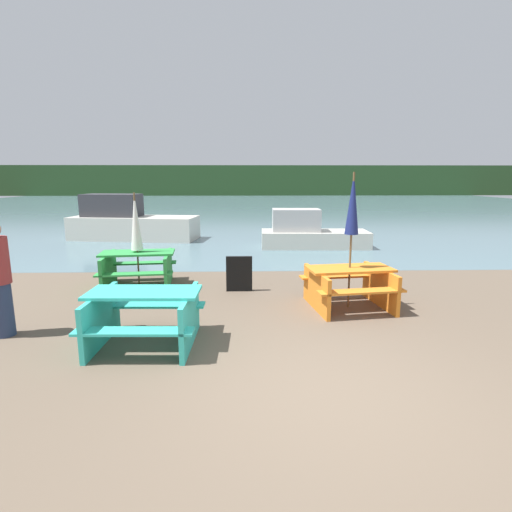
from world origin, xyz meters
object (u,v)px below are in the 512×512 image
Objects in this scene: umbrella_white at (136,222)px; signboard at (239,274)px; boat at (309,233)px; umbrella_navy at (353,205)px; picnic_table_orange at (349,284)px; picnic_table_teal at (145,313)px; boat_second at (130,223)px; picnic_table_green at (138,266)px.

signboard is (2.23, -0.44, -1.06)m from umbrella_white.
umbrella_navy is at bearing -90.62° from boat.
umbrella_white is (-4.28, 1.58, 0.98)m from picnic_table_orange.
picnic_table_teal reaches higher than picnic_table_orange.
signboard is at bearing -51.47° from boat_second.
boat is at bearing 47.44° from umbrella_white.
boat_second is (-3.08, 10.19, 0.18)m from picnic_table_teal.
umbrella_navy is at bearing -45.14° from boat_second.
umbrella_white is (0.00, 0.00, 0.97)m from picnic_table_green.
boat_second is at bearing 126.80° from umbrella_navy.
picnic_table_green is 0.46× the size of boat.
boat is at bearing 87.32° from umbrella_navy.
umbrella_white is at bearing -64.86° from boat_second.
umbrella_navy reaches higher than picnic_table_orange.
boat reaches higher than signboard.
picnic_table_orange is (3.35, 1.59, -0.01)m from picnic_table_teal.
umbrella_navy is 0.49× the size of boat_second.
picnic_table_green reaches higher than picnic_table_orange.
boat_second is (-6.43, 8.59, -1.25)m from umbrella_navy.
boat reaches higher than picnic_table_teal.
umbrella_white is (-0.92, 3.18, 0.96)m from picnic_table_teal.
picnic_table_green is 2.27× the size of signboard.
umbrella_navy is 0.67× the size of boat.
picnic_table_green reaches higher than signboard.
umbrella_navy is 6.73m from boat.
picnic_table_teal is 10.64m from boat_second.
picnic_table_orange is 4.56m from picnic_table_green.
umbrella_white reaches higher than signboard.
umbrella_white is 0.56× the size of boat.
picnic_table_teal is 0.65× the size of umbrella_navy.
umbrella_white is at bearing 106.21° from picnic_table_teal.
umbrella_white is at bearing -130.50° from boat.
picnic_table_teal is 3.97m from umbrella_navy.
umbrella_white reaches higher than boat_second.
umbrella_white reaches higher than picnic_table_green.
boat_second reaches higher than picnic_table_teal.
picnic_table_teal reaches higher than picnic_table_green.
boat is at bearing 65.86° from picnic_table_teal.
boat_second is (-6.43, 8.59, 0.19)m from picnic_table_orange.
signboard is (-2.04, 1.14, -1.52)m from umbrella_navy.
umbrella_navy is at bearing 0.00° from picnic_table_orange.
picnic_table_orange is 10.74m from boat_second.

